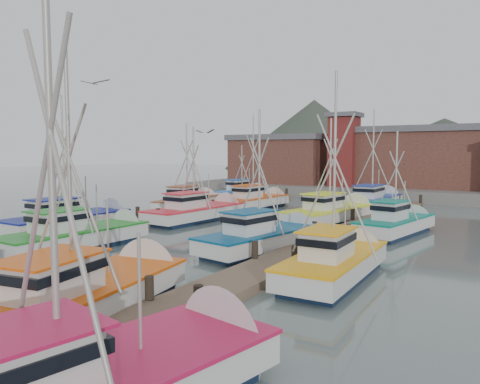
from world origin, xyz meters
The scene contains 22 objects.
ground centered at (0.00, 0.00, 0.00)m, with size 260.00×260.00×0.00m, color #50605F.
dock_left centered at (-7.00, 4.04, 0.21)m, with size 2.30×46.00×1.50m.
dock_right centered at (7.00, 4.04, 0.21)m, with size 2.30×46.00×1.50m.
quay centered at (0.00, 37.00, 0.60)m, with size 44.00×16.00×1.20m, color slate.
shed_left centered at (-11.00, 35.00, 4.34)m, with size 12.72×8.48×6.20m.
shed_center centered at (6.00, 37.00, 4.69)m, with size 14.84×9.54×6.90m.
lookout_tower centered at (-2.00, 33.00, 5.55)m, with size 3.60×3.60×8.50m.
distant_hills centered at (-12.76, 122.59, 0.00)m, with size 175.00×140.00×42.00m.
boat_1 centered at (4.49, -10.20, 0.68)m, with size 4.41×9.74×9.17m.
boat_4 centered at (-4.17, -3.19, 0.68)m, with size 3.50×8.98×8.67m.
boat_5 centered at (4.72, 1.53, 0.68)m, with size 3.93×8.74×8.10m.
boat_6 centered at (-9.40, 0.45, 0.69)m, with size 3.98×9.25×9.71m.
boat_7 centered at (9.86, -1.76, 0.68)m, with size 3.61×8.10×9.06m.
boat_8 centered at (-4.76, 8.39, 0.68)m, with size 3.54×9.56×7.93m.
boat_9 centered at (4.23, 13.21, 0.68)m, with size 4.49×9.94×8.54m.
boat_10 centered at (-9.51, 13.37, 0.68)m, with size 4.14×9.05×8.48m.
boat_11 centered at (9.61, 10.14, 0.68)m, with size 3.62×8.11×7.12m.
boat_12 centered at (-4.74, 17.22, 0.68)m, with size 3.68×8.88×9.26m.
boat_13 centered at (4.47, 23.11, 0.68)m, with size 4.01×9.80×9.96m.
boat_14 centered at (-9.88, 23.58, 0.67)m, with size 2.86×8.03×6.54m.
gull_near centered at (-0.12, -5.65, 8.32)m, with size 1.50×0.66×0.24m.
gull_far centered at (0.74, 1.46, 6.39)m, with size 1.52×0.66×0.24m.
Camera 1 is at (16.42, -20.25, 5.29)m, focal length 35.00 mm.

